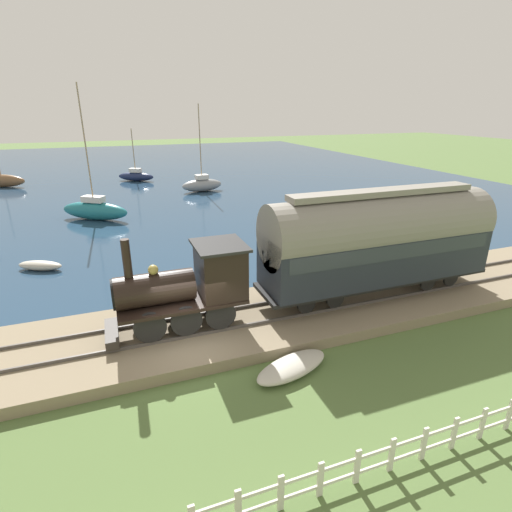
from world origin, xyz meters
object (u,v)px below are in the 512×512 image
(sailboat_brown, at_px, (2,180))
(rowboat_near_shore, at_px, (40,265))
(sailboat_gray, at_px, (202,184))
(steam_locomotive, at_px, (190,282))
(sailboat_navy, at_px, (136,176))
(beached_dinghy, at_px, (292,367))
(passenger_coach, at_px, (378,239))
(sailboat_teal, at_px, (95,210))
(rowboat_off_pier, at_px, (315,243))

(sailboat_brown, distance_m, rowboat_near_shore, 28.49)
(sailboat_gray, distance_m, rowboat_near_shore, 21.90)
(steam_locomotive, bearing_deg, sailboat_navy, -1.26)
(steam_locomotive, xyz_separation_m, beached_dinghy, (-3.31, -2.56, -2.03))
(passenger_coach, height_order, beached_dinghy, passenger_coach)
(sailboat_navy, distance_m, beached_dinghy, 39.12)
(rowboat_near_shore, bearing_deg, sailboat_teal, 10.63)
(sailboat_gray, bearing_deg, sailboat_navy, 26.98)
(sailboat_gray, relative_size, sailboat_navy, 1.44)
(steam_locomotive, xyz_separation_m, rowboat_near_shore, (9.36, 6.30, -1.99))
(sailboat_brown, xyz_separation_m, sailboat_teal, (-17.89, -9.55, 0.10))
(sailboat_teal, bearing_deg, sailboat_navy, 19.73)
(steam_locomotive, bearing_deg, sailboat_gray, -13.80)
(sailboat_brown, relative_size, rowboat_off_pier, 2.61)
(steam_locomotive, height_order, passenger_coach, passenger_coach)
(passenger_coach, relative_size, sailboat_navy, 1.77)
(steam_locomotive, relative_size, sailboat_gray, 0.61)
(sailboat_gray, height_order, rowboat_near_shore, sailboat_gray)
(sailboat_navy, relative_size, beached_dinghy, 1.96)
(sailboat_gray, bearing_deg, sailboat_teal, 120.92)
(sailboat_brown, height_order, sailboat_teal, sailboat_teal)
(sailboat_brown, bearing_deg, sailboat_navy, -69.15)
(steam_locomotive, height_order, sailboat_brown, sailboat_brown)
(rowboat_off_pier, height_order, beached_dinghy, beached_dinghy)
(steam_locomotive, relative_size, rowboat_off_pier, 2.31)
(rowboat_near_shore, bearing_deg, sailboat_brown, 40.11)
(passenger_coach, height_order, rowboat_off_pier, passenger_coach)
(sailboat_brown, relative_size, sailboat_teal, 0.60)
(rowboat_near_shore, bearing_deg, passenger_coach, -96.96)
(rowboat_near_shore, bearing_deg, beached_dinghy, -118.81)
(sailboat_teal, height_order, rowboat_off_pier, sailboat_teal)
(sailboat_navy, distance_m, rowboat_off_pier, 29.29)
(sailboat_navy, bearing_deg, passenger_coach, -136.95)
(sailboat_navy, bearing_deg, sailboat_gray, -114.58)
(rowboat_off_pier, relative_size, beached_dinghy, 0.74)
(sailboat_gray, xyz_separation_m, rowboat_off_pier, (-19.27, -2.70, -0.56))
(passenger_coach, distance_m, sailboat_gray, 27.15)
(rowboat_off_pier, distance_m, beached_dinghy, 12.97)
(sailboat_brown, distance_m, sailboat_gray, 22.15)
(steam_locomotive, height_order, beached_dinghy, steam_locomotive)
(steam_locomotive, relative_size, sailboat_navy, 0.87)
(steam_locomotive, xyz_separation_m, sailboat_brown, (37.02, 13.12, -1.56))
(beached_dinghy, bearing_deg, sailboat_navy, 2.59)
(steam_locomotive, height_order, sailboat_navy, sailboat_navy)
(sailboat_teal, bearing_deg, rowboat_near_shore, -161.22)
(sailboat_gray, distance_m, rowboat_off_pier, 19.46)
(sailboat_gray, bearing_deg, steam_locomotive, 159.40)
(sailboat_teal, bearing_deg, sailboat_gray, -17.89)
(steam_locomotive, bearing_deg, passenger_coach, -90.00)
(beached_dinghy, bearing_deg, sailboat_gray, -7.67)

